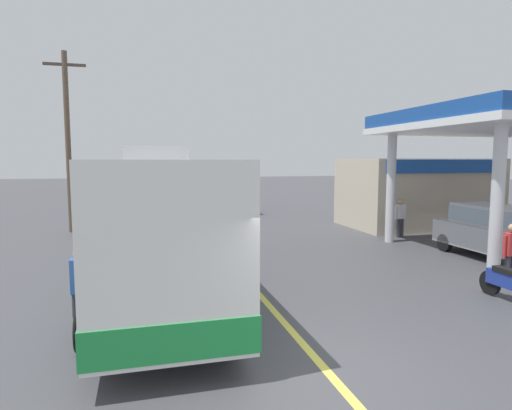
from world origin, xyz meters
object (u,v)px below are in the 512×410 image
coach_bus_main (158,222)px  motorcycle_parked_forecourt (510,284)px  minibus_opposing_lane (223,189)px  car_at_pump (493,229)px  pedestrian_near_pump (401,216)px  pedestrian_by_shop (511,251)px  cyclist_on_shoulder (81,297)px

coach_bus_main → motorcycle_parked_forecourt: 8.70m
minibus_opposing_lane → motorcycle_parked_forecourt: 20.19m
coach_bus_main → motorcycle_parked_forecourt: coach_bus_main is taller
coach_bus_main → car_at_pump: size_ratio=2.63×
minibus_opposing_lane → pedestrian_near_pump: 13.00m
coach_bus_main → pedestrian_by_shop: size_ratio=6.65×
car_at_pump → pedestrian_by_shop: car_at_pump is taller
car_at_pump → pedestrian_near_pump: (-0.68, 4.37, -0.08)m
motorcycle_parked_forecourt → cyclist_on_shoulder: bearing=177.7°
minibus_opposing_lane → pedestrian_near_pump: (5.61, -11.71, -0.54)m
car_at_pump → motorcycle_parked_forecourt: 5.01m
cyclist_on_shoulder → pedestrian_by_shop: cyclist_on_shoulder is taller
car_at_pump → motorcycle_parked_forecourt: bearing=-129.5°
minibus_opposing_lane → car_at_pump: bearing=-68.6°
car_at_pump → minibus_opposing_lane: bearing=111.4°
minibus_opposing_lane → cyclist_on_shoulder: minibus_opposing_lane is taller
minibus_opposing_lane → pedestrian_near_pump: size_ratio=3.69×
coach_bus_main → pedestrian_by_shop: coach_bus_main is taller
car_at_pump → pedestrian_by_shop: bearing=-126.8°
coach_bus_main → car_at_pump: (11.07, 0.43, -0.71)m
car_at_pump → motorcycle_parked_forecourt: (-3.16, -3.84, -0.57)m
minibus_opposing_lane → motorcycle_parked_forecourt: size_ratio=3.41×
pedestrian_by_shop → coach_bus_main: bearing=165.6°
coach_bus_main → cyclist_on_shoulder: 3.51m
car_at_pump → pedestrian_near_pump: size_ratio=2.53×
car_at_pump → minibus_opposing_lane: minibus_opposing_lane is taller
cyclist_on_shoulder → pedestrian_near_pump: bearing=33.3°
car_at_pump → cyclist_on_shoulder: size_ratio=2.31×
cyclist_on_shoulder → minibus_opposing_lane: bearing=72.1°
car_at_pump → pedestrian_by_shop: size_ratio=2.53×
minibus_opposing_lane → cyclist_on_shoulder: (-6.31, -19.54, -0.69)m
cyclist_on_shoulder → pedestrian_near_pump: size_ratio=1.10×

